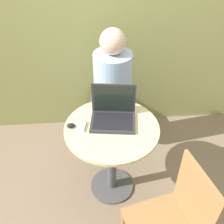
{
  "coord_description": "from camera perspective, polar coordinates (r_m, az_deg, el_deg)",
  "views": [
    {
      "loc": [
        -0.11,
        -1.4,
        2.01
      ],
      "look_at": [
        0.01,
        0.05,
        0.82
      ],
      "focal_mm": 42.0,
      "sensor_mm": 36.0,
      "label": 1
    }
  ],
  "objects": [
    {
      "name": "ground_plane",
      "position": [
        2.45,
        -0.03,
        -15.8
      ],
      "size": [
        12.0,
        12.0,
        0.0
      ],
      "primitive_type": "plane",
      "color": "#7F6B56"
    },
    {
      "name": "back_wall",
      "position": [
        2.43,
        -1.93,
        22.38
      ],
      "size": [
        7.0,
        0.05,
        2.6
      ],
      "color": "#939956",
      "rests_on": "ground_plane"
    },
    {
      "name": "round_table",
      "position": [
        2.04,
        -0.04,
        -7.27
      ],
      "size": [
        0.7,
        0.7,
        0.72
      ],
      "color": "#4C4C51",
      "rests_on": "ground_plane"
    },
    {
      "name": "laptop",
      "position": [
        1.93,
        0.24,
        -0.34
      ],
      "size": [
        0.35,
        0.28,
        0.27
      ],
      "color": "#2D2D33",
      "rests_on": "round_table"
    },
    {
      "name": "cell_phone",
      "position": [
        1.91,
        -6.68,
        -3.14
      ],
      "size": [
        0.07,
        0.11,
        0.02
      ],
      "color": "silver",
      "rests_on": "round_table"
    },
    {
      "name": "computer_mouse",
      "position": [
        1.91,
        -8.94,
        -2.94
      ],
      "size": [
        0.06,
        0.04,
        0.03
      ],
      "color": "black",
      "rests_on": "round_table"
    },
    {
      "name": "chair_empty",
      "position": [
        1.8,
        12.95,
        -22.33
      ],
      "size": [
        0.48,
        0.48,
        0.88
      ],
      "color": "#9E7042",
      "rests_on": "ground_plane"
    },
    {
      "name": "person_seated",
      "position": [
        2.48,
        -0.15,
        2.64
      ],
      "size": [
        0.39,
        0.53,
        1.24
      ],
      "color": "#4C4742",
      "rests_on": "ground_plane"
    }
  ]
}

